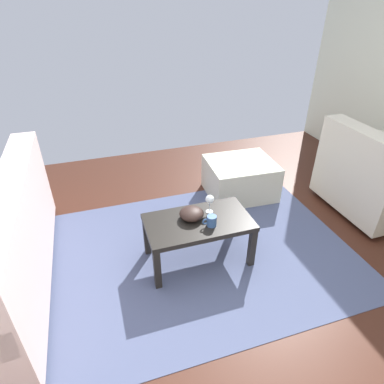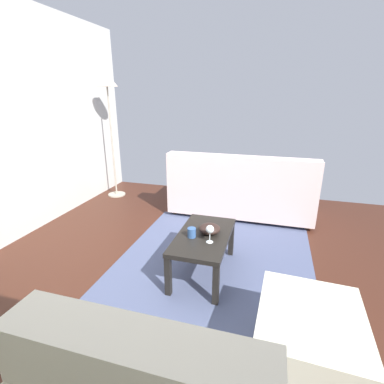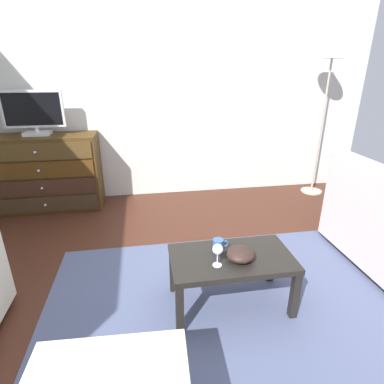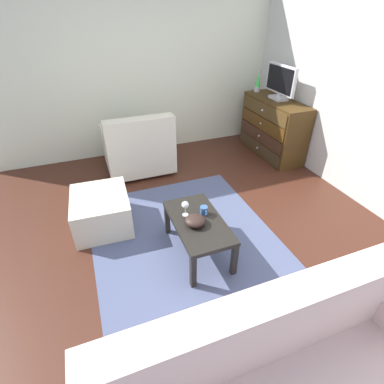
{
  "view_description": "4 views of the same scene",
  "coord_description": "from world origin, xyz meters",
  "px_view_note": "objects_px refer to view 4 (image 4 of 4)",
  "views": [
    {
      "loc": [
        0.91,
        1.81,
        1.93
      ],
      "look_at": [
        0.35,
        0.09,
        0.82
      ],
      "focal_mm": 30.46,
      "sensor_mm": 36.0,
      "label": 1
    },
    {
      "loc": [
        -2.03,
        -0.68,
        1.6
      ],
      "look_at": [
        0.29,
        -0.01,
        0.77
      ],
      "focal_mm": 26.81,
      "sensor_mm": 36.0,
      "label": 2
    },
    {
      "loc": [
        -0.33,
        -1.84,
        1.59
      ],
      "look_at": [
        -0.0,
        0.14,
        0.78
      ],
      "focal_mm": 28.65,
      "sensor_mm": 36.0,
      "label": 3
    },
    {
      "loc": [
        2.23,
        -0.96,
        2.15
      ],
      "look_at": [
        0.04,
        -0.13,
        0.61
      ],
      "focal_mm": 27.25,
      "sensor_mm": 36.0,
      "label": 4
    }
  ],
  "objects_px": {
    "coffee_table": "(198,225)",
    "mug": "(204,211)",
    "bowl_decorative": "(195,221)",
    "dresser": "(273,128)",
    "lava_lamp": "(258,82)",
    "ottoman": "(102,211)",
    "tv": "(281,82)",
    "wine_glass": "(185,205)",
    "armchair": "(139,148)"
  },
  "relations": [
    {
      "from": "tv",
      "to": "lava_lamp",
      "type": "xyz_separation_m",
      "value": [
        -0.49,
        -0.07,
        -0.11
      ]
    },
    {
      "from": "coffee_table",
      "to": "ottoman",
      "type": "relative_size",
      "value": 1.2
    },
    {
      "from": "coffee_table",
      "to": "tv",
      "type": "bearing_deg",
      "value": 130.79
    },
    {
      "from": "mug",
      "to": "ottoman",
      "type": "distance_m",
      "value": 1.19
    },
    {
      "from": "armchair",
      "to": "lava_lamp",
      "type": "bearing_deg",
      "value": 98.86
    },
    {
      "from": "coffee_table",
      "to": "mug",
      "type": "bearing_deg",
      "value": 128.86
    },
    {
      "from": "lava_lamp",
      "to": "ottoman",
      "type": "bearing_deg",
      "value": -62.51
    },
    {
      "from": "tv",
      "to": "bowl_decorative",
      "type": "bearing_deg",
      "value": -49.19
    },
    {
      "from": "armchair",
      "to": "bowl_decorative",
      "type": "bearing_deg",
      "value": 3.72
    },
    {
      "from": "lava_lamp",
      "to": "bowl_decorative",
      "type": "height_order",
      "value": "lava_lamp"
    },
    {
      "from": "coffee_table",
      "to": "mug",
      "type": "distance_m",
      "value": 0.15
    },
    {
      "from": "coffee_table",
      "to": "armchair",
      "type": "bearing_deg",
      "value": -174.8
    },
    {
      "from": "bowl_decorative",
      "to": "tv",
      "type": "bearing_deg",
      "value": 130.81
    },
    {
      "from": "dresser",
      "to": "lava_lamp",
      "type": "height_order",
      "value": "lava_lamp"
    },
    {
      "from": "mug",
      "to": "tv",
      "type": "bearing_deg",
      "value": 130.88
    },
    {
      "from": "wine_glass",
      "to": "lava_lamp",
      "type": "bearing_deg",
      "value": 136.1
    },
    {
      "from": "dresser",
      "to": "ottoman",
      "type": "relative_size",
      "value": 1.76
    },
    {
      "from": "coffee_table",
      "to": "bowl_decorative",
      "type": "distance_m",
      "value": 0.12
    },
    {
      "from": "wine_glass",
      "to": "ottoman",
      "type": "distance_m",
      "value": 1.05
    },
    {
      "from": "ottoman",
      "to": "wine_glass",
      "type": "bearing_deg",
      "value": 49.51
    },
    {
      "from": "dresser",
      "to": "wine_glass",
      "type": "relative_size",
      "value": 7.83
    },
    {
      "from": "wine_glass",
      "to": "ottoman",
      "type": "height_order",
      "value": "wine_glass"
    },
    {
      "from": "tv",
      "to": "lava_lamp",
      "type": "distance_m",
      "value": 0.51
    },
    {
      "from": "lava_lamp",
      "to": "mug",
      "type": "distance_m",
      "value": 2.89
    },
    {
      "from": "tv",
      "to": "ottoman",
      "type": "xyz_separation_m",
      "value": [
        0.95,
        -2.84,
        -0.95
      ]
    },
    {
      "from": "tv",
      "to": "bowl_decorative",
      "type": "relative_size",
      "value": 3.34
    },
    {
      "from": "bowl_decorative",
      "to": "armchair",
      "type": "bearing_deg",
      "value": -176.28
    },
    {
      "from": "lava_lamp",
      "to": "wine_glass",
      "type": "relative_size",
      "value": 2.1
    },
    {
      "from": "lava_lamp",
      "to": "bowl_decorative",
      "type": "relative_size",
      "value": 1.71
    },
    {
      "from": "bowl_decorative",
      "to": "ottoman",
      "type": "relative_size",
      "value": 0.28
    },
    {
      "from": "dresser",
      "to": "lava_lamp",
      "type": "bearing_deg",
      "value": -175.17
    },
    {
      "from": "armchair",
      "to": "ottoman",
      "type": "height_order",
      "value": "armchair"
    },
    {
      "from": "armchair",
      "to": "coffee_table",
      "type": "bearing_deg",
      "value": 5.2
    },
    {
      "from": "tv",
      "to": "lava_lamp",
      "type": "relative_size",
      "value": 1.96
    },
    {
      "from": "dresser",
      "to": "mug",
      "type": "xyz_separation_m",
      "value": [
        1.63,
        -1.88,
        -0.0
      ]
    },
    {
      "from": "bowl_decorative",
      "to": "wine_glass",
      "type": "bearing_deg",
      "value": -166.97
    },
    {
      "from": "ottoman",
      "to": "armchair",
      "type": "bearing_deg",
      "value": 148.91
    },
    {
      "from": "mug",
      "to": "armchair",
      "type": "distance_m",
      "value": 1.84
    },
    {
      "from": "dresser",
      "to": "lava_lamp",
      "type": "xyz_separation_m",
      "value": [
        -0.51,
        -0.04,
        0.59
      ]
    },
    {
      "from": "bowl_decorative",
      "to": "armchair",
      "type": "relative_size",
      "value": 0.21
    },
    {
      "from": "dresser",
      "to": "mug",
      "type": "height_order",
      "value": "dresser"
    },
    {
      "from": "lava_lamp",
      "to": "armchair",
      "type": "xyz_separation_m",
      "value": [
        0.33,
        -2.1,
        -0.68
      ]
    },
    {
      "from": "wine_glass",
      "to": "armchair",
      "type": "distance_m",
      "value": 1.77
    },
    {
      "from": "tv",
      "to": "armchair",
      "type": "height_order",
      "value": "tv"
    },
    {
      "from": "dresser",
      "to": "bowl_decorative",
      "type": "relative_size",
      "value": 6.36
    },
    {
      "from": "wine_glass",
      "to": "ottoman",
      "type": "relative_size",
      "value": 0.22
    },
    {
      "from": "coffee_table",
      "to": "mug",
      "type": "xyz_separation_m",
      "value": [
        -0.07,
        0.09,
        0.1
      ]
    },
    {
      "from": "lava_lamp",
      "to": "coffee_table",
      "type": "distance_m",
      "value": 3.02
    },
    {
      "from": "mug",
      "to": "bowl_decorative",
      "type": "distance_m",
      "value": 0.18
    },
    {
      "from": "lava_lamp",
      "to": "wine_glass",
      "type": "xyz_separation_m",
      "value": [
        2.09,
        -2.01,
        -0.52
      ]
    }
  ]
}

